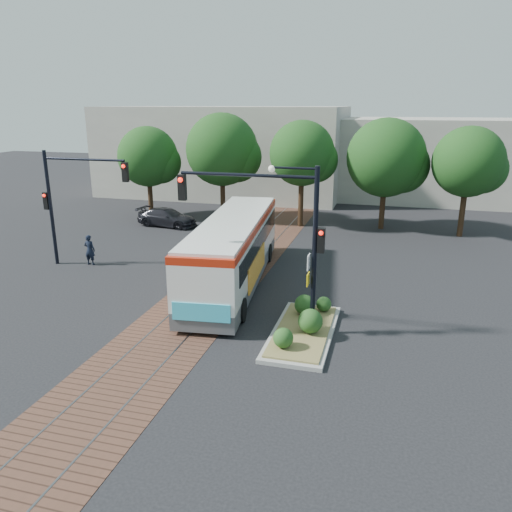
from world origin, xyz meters
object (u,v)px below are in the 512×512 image
object	(u,v)px
signal_pole_main	(281,223)
parked_car	(167,217)
traffic_island	(304,325)
officer	(90,250)
city_bus	(234,248)
signal_pole_left	(68,193)

from	to	relation	value
signal_pole_main	parked_car	size ratio (longest dim) A/B	1.40
traffic_island	officer	distance (m)	13.52
traffic_island	officer	size ratio (longest dim) A/B	3.18
city_bus	signal_pole_main	distance (m)	5.97
traffic_island	parked_car	size ratio (longest dim) A/B	1.21
traffic_island	signal_pole_main	xyz separation A→B (m)	(-0.96, 0.09, 3.83)
officer	signal_pole_main	bearing A→B (deg)	156.25
signal_pole_main	signal_pole_left	size ratio (longest dim) A/B	1.00
parked_car	signal_pole_main	bearing A→B (deg)	-134.78
city_bus	parked_car	world-z (taller)	city_bus
signal_pole_main	officer	world-z (taller)	signal_pole_main
traffic_island	signal_pole_main	size ratio (longest dim) A/B	0.87
city_bus	traffic_island	bearing A→B (deg)	-53.51
traffic_island	officer	xyz separation A→B (m)	(-12.46, 5.21, 0.49)
signal_pole_main	signal_pole_left	distance (m)	13.14
parked_car	traffic_island	bearing A→B (deg)	-132.68
traffic_island	signal_pole_left	xyz separation A→B (m)	(-13.19, 4.89, 3.54)
traffic_island	signal_pole_main	bearing A→B (deg)	174.64
signal_pole_left	officer	bearing A→B (deg)	23.42
city_bus	signal_pole_left	world-z (taller)	signal_pole_left
signal_pole_left	parked_car	bearing A→B (deg)	84.74
traffic_island	signal_pole_left	world-z (taller)	signal_pole_left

